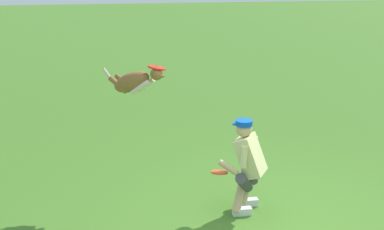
% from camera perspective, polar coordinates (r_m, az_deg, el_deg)
% --- Properties ---
extents(person, '(0.71, 0.62, 1.29)m').
position_cam_1_polar(person, '(6.70, 6.34, -5.51)').
color(person, silver).
rests_on(person, ground_plane).
extents(dog, '(0.88, 0.60, 0.49)m').
position_cam_1_polar(dog, '(6.98, -6.56, 3.81)').
color(dog, brown).
extents(frisbee_flying, '(0.34, 0.35, 0.09)m').
position_cam_1_polar(frisbee_flying, '(6.83, -4.06, 5.42)').
color(frisbee_flying, red).
extents(frisbee_held, '(0.26, 0.26, 0.07)m').
position_cam_1_polar(frisbee_held, '(6.62, 3.14, -6.55)').
color(frisbee_held, '#E54723').
rests_on(frisbee_held, person).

